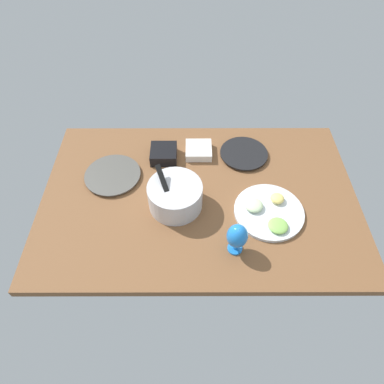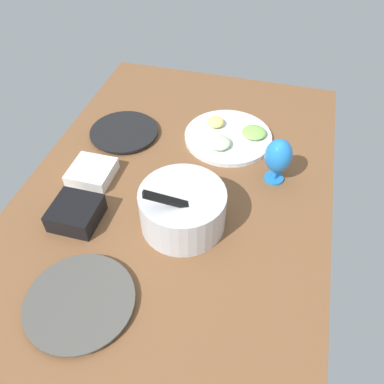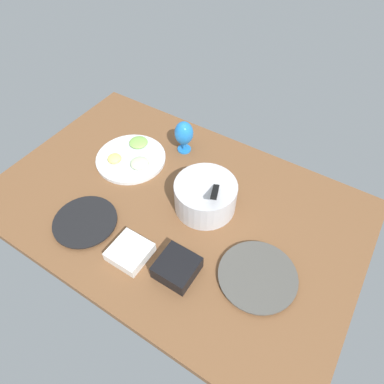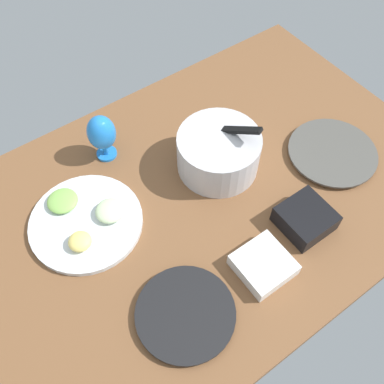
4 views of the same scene
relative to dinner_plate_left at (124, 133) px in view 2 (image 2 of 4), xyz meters
The scene contains 8 objects.
ground_plane 38.38cm from the dinner_plate_left, 48.36° to the left, with size 160.00×104.00×4.00cm, color brown.
dinner_plate_left is the anchor object (origin of this frame).
dinner_plate_right 73.17cm from the dinner_plate_left, 12.74° to the left, with size 29.59×29.59×1.94cm.
mixing_bowl 51.50cm from the dinner_plate_left, 43.01° to the left, with size 26.43×26.43×19.89cm.
fruit_platter 41.15cm from the dinner_plate_left, 101.23° to the left, with size 33.99×33.99×5.16cm.
hurricane_glass_blue 61.72cm from the dinner_plate_left, 80.59° to the left, with size 9.20×9.20×17.11cm.
square_bowl_black 44.95cm from the dinner_plate_left, ahead, with size 14.35×14.35×6.49cm.
square_bowl_white 25.62cm from the dinner_plate_left, ahead, with size 14.46×14.46×4.50cm.
Camera 2 is at (87.56, 29.62, 96.56)cm, focal length 36.76 mm.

